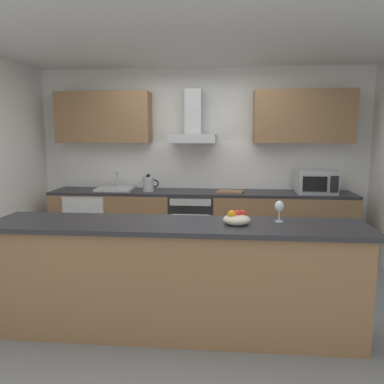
# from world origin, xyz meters

# --- Properties ---
(ground) EXTENTS (5.68, 4.49, 0.02)m
(ground) POSITION_xyz_m (0.00, 0.00, -0.01)
(ground) COLOR gray
(ceiling) EXTENTS (5.68, 4.49, 0.02)m
(ceiling) POSITION_xyz_m (0.00, 0.00, 2.61)
(ceiling) COLOR white
(wall_back) EXTENTS (5.68, 0.12, 2.60)m
(wall_back) POSITION_xyz_m (0.00, 1.80, 1.30)
(wall_back) COLOR white
(wall_back) RESTS_ON ground
(backsplash_tile) EXTENTS (3.98, 0.02, 0.66)m
(backsplash_tile) POSITION_xyz_m (0.00, 1.73, 1.23)
(backsplash_tile) COLOR white
(counter_back) EXTENTS (4.12, 0.60, 0.90)m
(counter_back) POSITION_xyz_m (0.00, 1.42, 0.45)
(counter_back) COLOR olive
(counter_back) RESTS_ON ground
(counter_island) EXTENTS (3.10, 0.64, 0.95)m
(counter_island) POSITION_xyz_m (-0.04, -0.71, 0.48)
(counter_island) COLOR olive
(counter_island) RESTS_ON ground
(upper_cabinets) EXTENTS (4.06, 0.32, 0.70)m
(upper_cabinets) POSITION_xyz_m (-0.00, 1.57, 1.91)
(upper_cabinets) COLOR olive
(oven) EXTENTS (0.60, 0.62, 0.80)m
(oven) POSITION_xyz_m (-0.11, 1.40, 0.46)
(oven) COLOR slate
(oven) RESTS_ON ground
(refrigerator) EXTENTS (0.58, 0.60, 0.85)m
(refrigerator) POSITION_xyz_m (-1.56, 1.39, 0.43)
(refrigerator) COLOR white
(refrigerator) RESTS_ON ground
(microwave) EXTENTS (0.50, 0.38, 0.30)m
(microwave) POSITION_xyz_m (1.54, 1.37, 1.05)
(microwave) COLOR #B7BABC
(microwave) RESTS_ON counter_back
(sink) EXTENTS (0.50, 0.40, 0.26)m
(sink) POSITION_xyz_m (-1.19, 1.41, 0.93)
(sink) COLOR silver
(sink) RESTS_ON counter_back
(kettle) EXTENTS (0.29, 0.15, 0.24)m
(kettle) POSITION_xyz_m (-0.71, 1.36, 1.01)
(kettle) COLOR #B7BABC
(kettle) RESTS_ON counter_back
(range_hood) EXTENTS (0.62, 0.45, 0.72)m
(range_hood) POSITION_xyz_m (-0.11, 1.53, 1.79)
(range_hood) COLOR #B7BABC
(wine_glass) EXTENTS (0.08, 0.08, 0.18)m
(wine_glass) POSITION_xyz_m (0.80, -0.59, 1.08)
(wine_glass) COLOR silver
(wine_glass) RESTS_ON counter_island
(fruit_bowl) EXTENTS (0.22, 0.22, 0.13)m
(fruit_bowl) POSITION_xyz_m (0.45, -0.70, 1.00)
(fruit_bowl) COLOR beige
(fruit_bowl) RESTS_ON counter_island
(chopping_board) EXTENTS (0.38, 0.28, 0.02)m
(chopping_board) POSITION_xyz_m (0.41, 1.37, 0.91)
(chopping_board) COLOR #9E7247
(chopping_board) RESTS_ON counter_back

